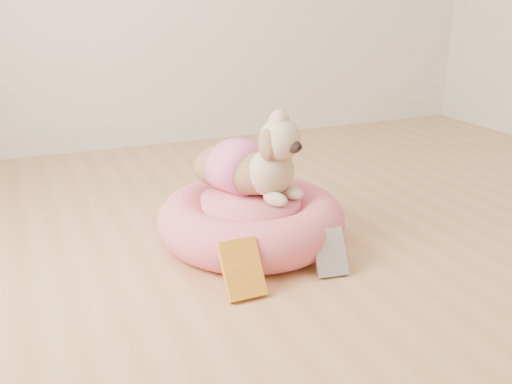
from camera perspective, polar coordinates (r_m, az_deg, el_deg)
name	(u,v)px	position (r m, az deg, el deg)	size (l,w,h in m)	color
floor	(419,286)	(2.07, 16.03, -9.06)	(4.50, 4.50, 0.00)	tan
pet_bed	(251,220)	(2.29, -0.49, -2.79)	(0.75, 0.75, 0.19)	#DF5764
dog	(252,150)	(2.24, -0.40, 4.27)	(0.34, 0.49, 0.36)	brown
book_yellow	(242,269)	(1.91, -1.40, -7.70)	(0.13, 0.03, 0.20)	yellow
book_white	(330,252)	(2.07, 7.43, -6.00)	(0.11, 0.02, 0.17)	white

